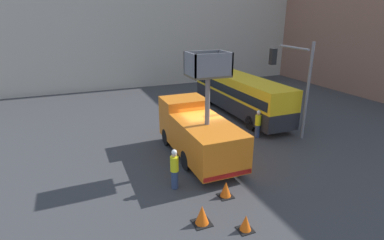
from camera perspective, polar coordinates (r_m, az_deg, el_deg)
name	(u,v)px	position (r m, az deg, el deg)	size (l,w,h in m)	color
ground_plane	(203,150)	(17.72, 2.02, -5.80)	(120.00, 120.00, 0.00)	#38383A
building_backdrop_far	(124,25)	(37.91, -12.76, 17.31)	(44.00, 10.00, 13.03)	#BCB2A3
utility_truck	(198,131)	(16.40, 1.11, -2.05)	(2.53, 6.69, 5.91)	orange
city_bus	(239,92)	(24.01, 8.97, 5.29)	(2.43, 11.24, 3.07)	#232328
traffic_light_pole	(296,77)	(19.04, 19.22, 7.76)	(2.91, 2.66, 6.07)	slate
road_worker_near_truck	(174,169)	(13.66, -3.35, -9.29)	(0.38, 0.38, 1.93)	navy
road_worker_directing	(258,124)	(19.73, 12.43, -0.72)	(0.38, 0.38, 1.83)	navy
traffic_cone_near_truck	(226,190)	(13.46, 6.45, -13.05)	(0.62, 0.62, 0.71)	black
traffic_cone_mid_road	(202,215)	(11.87, 1.92, -17.67)	(0.68, 0.68, 0.78)	black
traffic_cone_far_side	(246,223)	(11.77, 10.18, -18.80)	(0.56, 0.56, 0.64)	black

